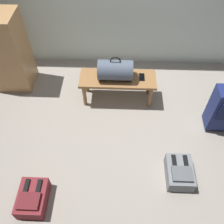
% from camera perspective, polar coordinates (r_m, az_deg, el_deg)
% --- Properties ---
extents(ground_plane, '(6.60, 6.60, 0.00)m').
position_cam_1_polar(ground_plane, '(3.09, 2.00, -6.59)').
color(ground_plane, gray).
extents(bench, '(1.00, 0.36, 0.39)m').
position_cam_1_polar(bench, '(3.30, 1.32, 7.11)').
color(bench, olive).
rests_on(bench, ground).
extents(duffel_bag_slate, '(0.44, 0.26, 0.34)m').
position_cam_1_polar(duffel_bag_slate, '(3.17, 0.75, 9.64)').
color(duffel_bag_slate, '#475160').
rests_on(duffel_bag_slate, bench).
extents(cell_phone, '(0.07, 0.14, 0.01)m').
position_cam_1_polar(cell_phone, '(3.28, 6.89, 8.00)').
color(cell_phone, black).
rests_on(cell_phone, bench).
extents(backpack_grey, '(0.28, 0.38, 0.21)m').
position_cam_1_polar(backpack_grey, '(2.87, 15.27, -13.29)').
color(backpack_grey, slate).
rests_on(backpack_grey, ground).
extents(backpack_maroon, '(0.28, 0.38, 0.21)m').
position_cam_1_polar(backpack_maroon, '(2.79, -17.84, -18.40)').
color(backpack_maroon, maroon).
rests_on(backpack_maroon, ground).
extents(side_cabinet, '(0.56, 0.44, 1.10)m').
position_cam_1_polar(side_cabinet, '(3.70, -23.45, 12.54)').
color(side_cabinet, '#A87A4C').
rests_on(side_cabinet, ground).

